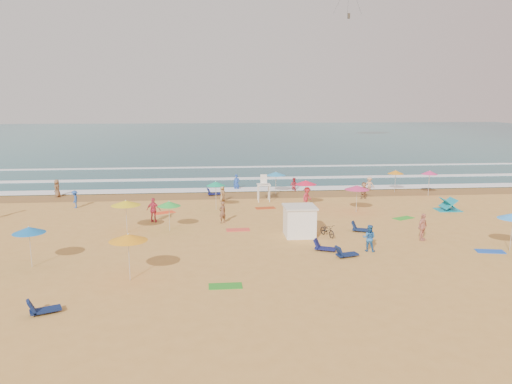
{
  "coord_description": "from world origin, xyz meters",
  "views": [
    {
      "loc": [
        -2.57,
        -35.67,
        9.41
      ],
      "look_at": [
        1.28,
        6.0,
        1.5
      ],
      "focal_mm": 35.0,
      "sensor_mm": 36.0,
      "label": 1
    }
  ],
  "objects": [
    {
      "name": "loungers",
      "position": [
        5.01,
        -1.74,
        0.17
      ],
      "size": [
        55.46,
        27.6,
        0.34
      ],
      "color": "#0F1C4F",
      "rests_on": "ground"
    },
    {
      "name": "surf_foam",
      "position": [
        0.0,
        21.32,
        0.1
      ],
      "size": [
        200.0,
        18.7,
        0.05
      ],
      "color": "white",
      "rests_on": "ground"
    },
    {
      "name": "lifeguard_stand",
      "position": [
        2.29,
        9.29,
        1.05
      ],
      "size": [
        1.2,
        1.2,
        2.1
      ],
      "primitive_type": null,
      "color": "white",
      "rests_on": "ground"
    },
    {
      "name": "beachgoers",
      "position": [
        -0.7,
        5.65,
        0.81
      ],
      "size": [
        35.89,
        22.57,
        2.14
      ],
      "color": "#2247A3",
      "rests_on": "ground"
    },
    {
      "name": "towels",
      "position": [
        3.51,
        -1.99,
        0.01
      ],
      "size": [
        48.09,
        19.45,
        0.03
      ],
      "color": "red",
      "rests_on": "ground"
    },
    {
      "name": "cabana",
      "position": [
        3.5,
        -2.68,
        1.0
      ],
      "size": [
        2.0,
        2.0,
        2.0
      ],
      "primitive_type": "cube",
      "color": "white",
      "rests_on": "ground"
    },
    {
      "name": "ground",
      "position": [
        0.0,
        0.0,
        0.0
      ],
      "size": [
        220.0,
        220.0,
        0.0
      ],
      "primitive_type": "plane",
      "color": "gold",
      "rests_on": "ground"
    },
    {
      "name": "wet_sand",
      "position": [
        0.0,
        12.5,
        0.01
      ],
      "size": [
        220.0,
        220.0,
        0.0
      ],
      "primitive_type": "plane",
      "color": "olive",
      "rests_on": "ground"
    },
    {
      "name": "bicycle",
      "position": [
        5.4,
        -2.98,
        0.43
      ],
      "size": [
        1.1,
        1.73,
        0.86
      ],
      "primitive_type": "imported",
      "rotation": [
        0.0,
        0.0,
        0.36
      ],
      "color": "black",
      "rests_on": "ground"
    },
    {
      "name": "ocean",
      "position": [
        0.0,
        84.0,
        0.0
      ],
      "size": [
        220.0,
        140.0,
        0.18
      ],
      "primitive_type": "cube",
      "color": "#0C4756",
      "rests_on": "ground"
    },
    {
      "name": "beach_umbrellas",
      "position": [
        3.4,
        0.56,
        2.14
      ],
      "size": [
        65.16,
        24.79,
        0.78
      ],
      "color": "#F21941",
      "rests_on": "ground"
    },
    {
      "name": "cabana_roof",
      "position": [
        3.5,
        -2.68,
        2.06
      ],
      "size": [
        2.2,
        2.2,
        0.12
      ],
      "primitive_type": "cube",
      "color": "silver",
      "rests_on": "cabana"
    }
  ]
}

